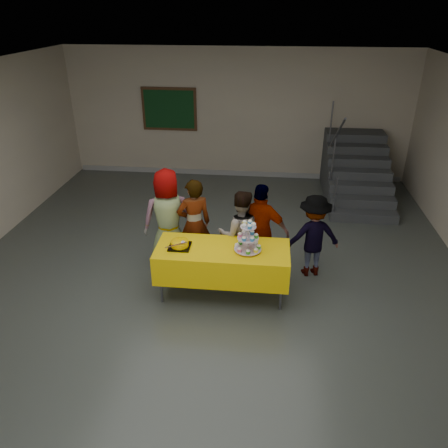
# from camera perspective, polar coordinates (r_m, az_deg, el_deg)

# --- Properties ---
(room_shell) EXTENTS (10.00, 10.04, 3.02)m
(room_shell) POSITION_cam_1_polar(r_m,az_deg,el_deg) (5.57, -2.42, 9.04)
(room_shell) COLOR #4C514C
(room_shell) RESTS_ON ground
(bake_table) EXTENTS (1.88, 0.78, 0.77)m
(bake_table) POSITION_cam_1_polar(r_m,az_deg,el_deg) (6.23, -0.20, -4.88)
(bake_table) COLOR #595960
(bake_table) RESTS_ON ground
(cupcake_stand) EXTENTS (0.38, 0.38, 0.44)m
(cupcake_stand) POSITION_cam_1_polar(r_m,az_deg,el_deg) (5.98, 3.15, -2.00)
(cupcake_stand) COLOR silver
(cupcake_stand) RESTS_ON bake_table
(bear_cake) EXTENTS (0.32, 0.36, 0.12)m
(bear_cake) POSITION_cam_1_polar(r_m,az_deg,el_deg) (6.15, -5.81, -2.52)
(bear_cake) COLOR black
(bear_cake) RESTS_ON bake_table
(schoolchild_a) EXTENTS (0.90, 0.72, 1.61)m
(schoolchild_a) POSITION_cam_1_polar(r_m,az_deg,el_deg) (6.93, -7.31, 0.74)
(schoolchild_a) COLOR slate
(schoolchild_a) RESTS_ON ground
(schoolchild_b) EXTENTS (0.64, 0.55, 1.49)m
(schoolchild_b) POSITION_cam_1_polar(r_m,az_deg,el_deg) (6.85, -3.92, -0.00)
(schoolchild_b) COLOR slate
(schoolchild_b) RESTS_ON ground
(schoolchild_c) EXTENTS (0.76, 0.63, 1.41)m
(schoolchild_c) POSITION_cam_1_polar(r_m,az_deg,el_deg) (6.63, 2.11, -1.33)
(schoolchild_c) COLOR slate
(schoolchild_c) RESTS_ON ground
(schoolchild_d) EXTENTS (0.94, 0.56, 1.50)m
(schoolchild_d) POSITION_cam_1_polar(r_m,az_deg,el_deg) (6.64, 4.81, -0.90)
(schoolchild_d) COLOR slate
(schoolchild_d) RESTS_ON ground
(schoolchild_e) EXTENTS (0.95, 0.68, 1.33)m
(schoolchild_e) POSITION_cam_1_polar(r_m,az_deg,el_deg) (6.79, 11.56, -1.54)
(schoolchild_e) COLOR slate
(schoolchild_e) RESTS_ON ground
(staircase) EXTENTS (1.30, 2.40, 2.04)m
(staircase) POSITION_cam_1_polar(r_m,az_deg,el_deg) (10.11, 16.72, 6.42)
(staircase) COLOR #424447
(staircase) RESTS_ON ground
(noticeboard) EXTENTS (1.30, 0.05, 1.00)m
(noticeboard) POSITION_cam_1_polar(r_m,az_deg,el_deg) (10.70, -7.16, 14.66)
(noticeboard) COLOR #472B16
(noticeboard) RESTS_ON ground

